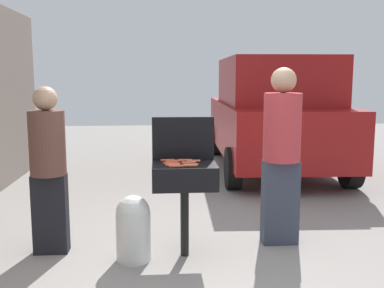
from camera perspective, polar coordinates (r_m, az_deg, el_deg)
ground_plane at (r=4.22m, az=1.21°, el=-15.10°), size 24.00×24.00×0.00m
bbq_grill at (r=4.23m, az=-0.95°, el=-4.42°), size 0.60×0.44×0.89m
grill_lid_open at (r=4.38m, az=-1.13°, el=0.70°), size 0.60×0.05×0.42m
hot_dog_0 at (r=4.28m, az=0.18°, el=-2.16°), size 0.13×0.03×0.03m
hot_dog_1 at (r=4.19m, az=-0.43°, el=-2.39°), size 0.13×0.04×0.03m
hot_dog_2 at (r=4.32m, az=-3.12°, el=-2.07°), size 0.13×0.04×0.03m
hot_dog_3 at (r=4.13m, az=-2.35°, el=-2.56°), size 0.13×0.04×0.03m
hot_dog_4 at (r=4.09m, az=-0.11°, el=-2.65°), size 0.13×0.03×0.03m
hot_dog_5 at (r=4.03m, az=-2.03°, el=-2.82°), size 0.13×0.03×0.03m
hot_dog_6 at (r=4.32m, az=-0.88°, el=-2.07°), size 0.13×0.04×0.03m
hot_dog_7 at (r=4.06m, az=-0.28°, el=-2.73°), size 0.13×0.03×0.03m
hot_dog_8 at (r=4.28m, az=-1.76°, el=-2.16°), size 0.13×0.04×0.03m
hot_dog_9 at (r=4.09m, az=-2.47°, el=-2.67°), size 0.13×0.03×0.03m
hot_dog_10 at (r=4.24m, az=-2.48°, el=-2.26°), size 0.13×0.03×0.03m
hot_dog_11 at (r=4.18m, az=-2.77°, el=-2.44°), size 0.13×0.03×0.03m
propane_tank at (r=4.26m, az=-7.42°, el=-10.32°), size 0.32×0.32×0.62m
person_left at (r=4.49m, az=-17.69°, el=-2.45°), size 0.34×0.34×1.60m
person_right at (r=4.60m, az=11.24°, el=-0.73°), size 0.37×0.37×1.78m
parked_minivan at (r=8.37m, az=10.15°, el=3.79°), size 2.17×4.47×2.02m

